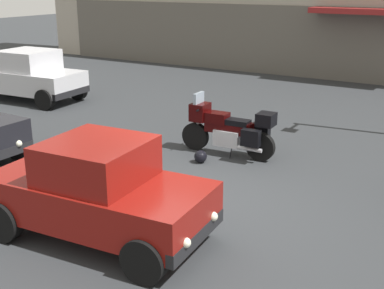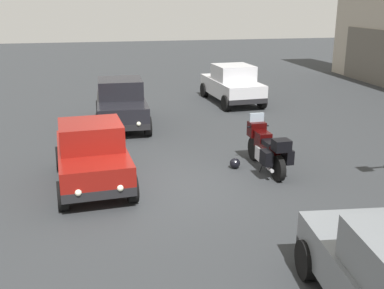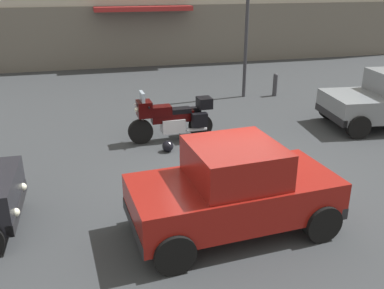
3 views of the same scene
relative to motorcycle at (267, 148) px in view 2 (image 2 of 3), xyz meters
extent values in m
plane|color=#2D3033|center=(0.62, -2.80, -0.62)|extent=(80.00, 80.00, 0.00)
cylinder|color=black|center=(-0.85, -0.03, -0.30)|extent=(0.64, 0.16, 0.64)
cylinder|color=black|center=(0.76, 0.03, -0.30)|extent=(0.64, 0.16, 0.64)
cylinder|color=#B7B7BC|center=(-0.83, -0.03, 0.13)|extent=(0.33, 0.08, 0.68)
cube|color=#B7B7BC|center=(-0.01, 0.00, -0.20)|extent=(0.61, 0.42, 0.36)
cube|color=black|center=(-0.01, 0.00, 0.04)|extent=(1.11, 0.32, 0.28)
cube|color=black|center=(-0.31, -0.01, 0.22)|extent=(0.53, 0.36, 0.24)
cube|color=black|center=(0.19, 0.01, 0.18)|extent=(0.57, 0.32, 0.12)
cube|color=black|center=(-0.73, -0.03, 0.30)|extent=(0.38, 0.45, 0.40)
cube|color=#8C9EAD|center=(-0.77, -0.03, 0.60)|extent=(0.09, 0.40, 0.28)
sphere|color=#EAEACC|center=(-0.91, -0.03, 0.30)|extent=(0.14, 0.14, 0.14)
cylinder|color=black|center=(-0.65, -0.02, 0.40)|extent=(0.06, 0.62, 0.04)
cylinder|color=#B7B7BC|center=(0.60, -0.18, -0.32)|extent=(0.55, 0.11, 0.09)
cube|color=black|center=(0.65, -0.25, -0.04)|extent=(0.41, 0.21, 0.36)
cube|color=black|center=(0.63, 0.31, -0.04)|extent=(0.41, 0.21, 0.36)
cube|color=black|center=(0.86, 0.03, 0.33)|extent=(0.37, 0.41, 0.28)
cylinder|color=black|center=(0.15, -0.17, -0.47)|extent=(0.03, 0.13, 0.29)
sphere|color=black|center=(-0.29, -0.76, -0.48)|extent=(0.28, 0.28, 0.28)
cube|color=black|center=(-5.29, -3.41, 0.04)|extent=(3.83, 1.70, 0.68)
cube|color=black|center=(-5.44, -3.41, 0.70)|extent=(1.63, 1.54, 0.64)
cube|color=#8C9EAD|center=(-4.69, -3.42, 0.70)|extent=(0.08, 1.39, 0.54)
cube|color=#8C9EAD|center=(-6.19, -3.40, 0.70)|extent=(0.08, 1.39, 0.51)
cube|color=black|center=(-3.44, -3.44, -0.20)|extent=(0.15, 1.64, 0.20)
cube|color=black|center=(-7.14, -3.38, -0.20)|extent=(0.15, 1.64, 0.20)
cylinder|color=black|center=(-3.82, -2.66, -0.30)|extent=(0.64, 0.23, 0.64)
cylinder|color=black|center=(-3.85, -4.22, -0.30)|extent=(0.64, 0.23, 0.64)
cylinder|color=black|center=(-6.72, -2.61, -0.30)|extent=(0.64, 0.23, 0.64)
cylinder|color=black|center=(-6.75, -4.17, -0.30)|extent=(0.64, 0.23, 0.64)
sphere|color=silver|center=(-3.38, -2.99, -0.08)|extent=(0.14, 0.14, 0.14)
sphere|color=silver|center=(-3.40, -3.89, -0.08)|extent=(0.14, 0.14, 0.14)
cube|color=black|center=(4.49, -0.23, -0.20)|extent=(0.31, 1.76, 0.20)
cylinder|color=black|center=(4.80, -1.11, -0.30)|extent=(0.66, 0.29, 0.64)
cube|color=maroon|center=(0.07, -4.44, 0.02)|extent=(3.51, 1.81, 0.64)
cube|color=maroon|center=(0.07, -4.44, 0.64)|extent=(1.50, 1.54, 0.60)
cube|color=#8C9EAD|center=(0.72, -4.39, 0.64)|extent=(0.16, 1.33, 0.51)
cube|color=#8C9EAD|center=(-0.58, -4.49, 0.64)|extent=(0.16, 1.33, 0.48)
cube|color=black|center=(1.72, -4.32, -0.20)|extent=(0.24, 1.56, 0.20)
cube|color=black|center=(-1.57, -4.57, -0.20)|extent=(0.24, 1.56, 0.20)
cylinder|color=black|center=(1.26, -3.61, -0.30)|extent=(0.65, 0.27, 0.64)
cylinder|color=black|center=(1.37, -5.09, -0.30)|extent=(0.65, 0.27, 0.64)
cylinder|color=black|center=(-1.23, -3.80, -0.30)|extent=(0.65, 0.27, 0.64)
cylinder|color=black|center=(-1.12, -5.28, -0.30)|extent=(0.65, 0.27, 0.64)
sphere|color=silver|center=(1.73, -3.89, -0.08)|extent=(0.14, 0.14, 0.14)
sphere|color=silver|center=(1.80, -4.74, -0.08)|extent=(0.14, 0.14, 0.14)
cube|color=silver|center=(-8.19, 1.50, 0.04)|extent=(3.91, 1.91, 0.68)
cube|color=silver|center=(-8.04, 1.51, 0.70)|extent=(1.70, 1.62, 0.64)
cube|color=#8C9EAD|center=(-8.78, 1.46, 0.70)|extent=(0.16, 1.39, 0.54)
cube|color=#8C9EAD|center=(-7.29, 1.57, 0.70)|extent=(0.16, 1.39, 0.51)
cube|color=black|center=(-10.03, 1.37, -0.20)|extent=(0.24, 1.64, 0.20)
cube|color=black|center=(-6.34, 1.63, -0.20)|extent=(0.24, 1.64, 0.20)
cylinder|color=black|center=(-9.58, 0.62, -0.30)|extent=(0.65, 0.27, 0.64)
cylinder|color=black|center=(-9.69, 2.18, -0.30)|extent=(0.65, 0.27, 0.64)
cylinder|color=black|center=(-6.68, 0.83, -0.30)|extent=(0.65, 0.27, 0.64)
cylinder|color=black|center=(-6.79, 2.38, -0.30)|extent=(0.65, 0.27, 0.64)
sphere|color=silver|center=(-10.05, 0.92, -0.08)|extent=(0.14, 0.14, 0.14)
sphere|color=silver|center=(-10.11, 1.82, -0.08)|extent=(0.14, 0.14, 0.14)
camera|label=1|loc=(4.89, -9.72, 3.18)|focal=47.40mm
camera|label=2|loc=(10.78, -4.27, 3.70)|focal=43.27mm
camera|label=3|loc=(-2.15, -10.26, 3.40)|focal=39.56mm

